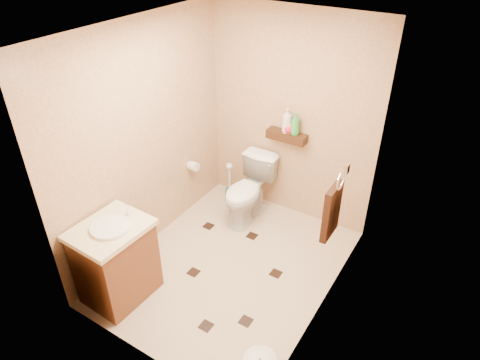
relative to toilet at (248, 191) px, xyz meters
The scene contains 17 objects.
ground 0.96m from the toilet, 70.57° to the right, with size 2.50×2.50×0.00m, color #C6AB90.
wall_back 0.97m from the toilet, 54.92° to the left, with size 2.00×0.04×2.40m, color tan.
wall_front 2.26m from the toilet, 81.98° to the right, with size 2.00×0.04×2.40m, color tan.
wall_left 1.37m from the toilet, 130.34° to the right, with size 0.04×2.50×2.40m, color tan.
wall_right 1.74m from the toilet, 32.75° to the right, with size 0.04×2.50×2.40m, color tan.
ceiling 2.21m from the toilet, 70.57° to the right, with size 2.00×2.50×0.02m, color white.
wall_shelf 0.78m from the toilet, 49.03° to the left, with size 0.46×0.14×0.10m, color #3C2110.
floor_accents 1.03m from the toilet, 69.58° to the right, with size 1.20×1.40×0.01m.
toilet is the anchor object (origin of this frame).
vanity 1.74m from the toilet, 103.51° to the right, with size 0.57×0.68×0.94m.
toilet_brush 0.52m from the toilet, 149.95° to the left, with size 0.12×0.12×0.50m.
towel_ring 1.46m from the toilet, 25.75° to the right, with size 0.12×0.30×0.76m.
toilet_paper 0.71m from the toilet, 164.28° to the right, with size 0.12×0.11×0.12m.
bottle_a 0.95m from the toilet, 49.61° to the left, with size 0.11×0.11×0.28m, color silver.
bottle_b 0.90m from the toilet, 48.41° to the left, with size 0.08×0.08×0.18m, color yellow.
bottle_c 0.90m from the toilet, 46.85° to the left, with size 0.12×0.12×0.16m, color red.
bottle_d 0.97m from the toilet, 41.06° to the left, with size 0.10×0.10×0.26m, color green.
Camera 1 is at (1.82, -2.74, 3.17)m, focal length 32.00 mm.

